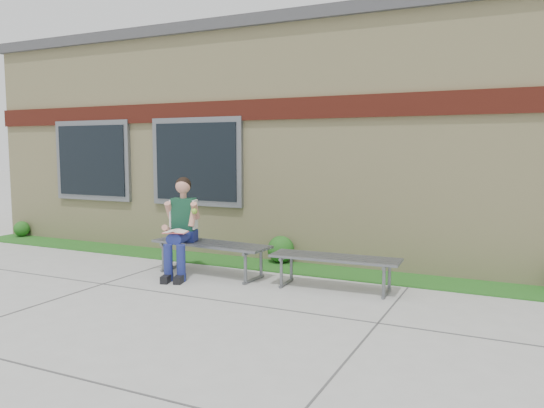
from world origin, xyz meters
The scene contains 8 objects.
ground centered at (0.00, 0.00, 0.00)m, with size 80.00×80.00×0.00m, color #9E9E99.
grass_strip centered at (0.00, 2.60, 0.01)m, with size 16.00×0.80×0.02m, color #144C16.
school_building centered at (0.00, 5.99, 2.10)m, with size 16.20×6.22×4.20m.
bench_left centered at (-1.90, 1.66, 0.39)m, with size 1.97×0.70×0.50m.
bench_right centered at (0.10, 1.66, 0.36)m, with size 1.81×0.58×0.46m.
girl centered at (-2.29, 1.44, 0.78)m, with size 0.64×0.95×1.50m.
shrub_west centered at (-7.52, 2.85, 0.19)m, with size 0.33×0.33×0.33m, color #144C16.
shrub_mid centered at (-1.26, 2.85, 0.25)m, with size 0.45×0.45×0.45m, color #144C16.
Camera 1 is at (2.40, -5.18, 1.94)m, focal length 35.00 mm.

